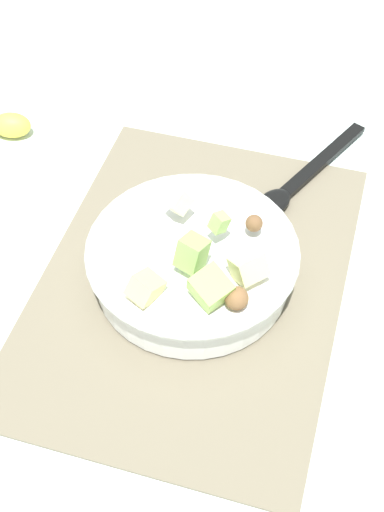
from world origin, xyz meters
TOP-DOWN VIEW (x-y plane):
  - ground_plane at (0.00, 0.00)m, footprint 2.40×2.40m
  - placemat at (0.00, 0.00)m, footprint 0.49×0.35m
  - salad_bowl at (-0.00, -0.00)m, footprint 0.24×0.24m
  - serving_spoon at (0.19, -0.09)m, footprint 0.22×0.12m

SIDE VIEW (x-z plane):
  - ground_plane at x=0.00m, z-range 0.00..0.00m
  - placemat at x=0.00m, z-range 0.00..0.01m
  - serving_spoon at x=0.19m, z-range 0.00..0.02m
  - salad_bowl at x=0.00m, z-range -0.01..0.09m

